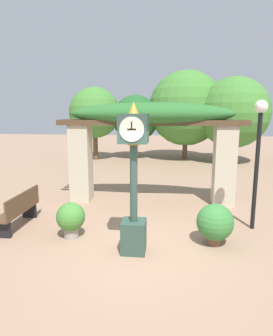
{
  "coord_description": "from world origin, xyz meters",
  "views": [
    {
      "loc": [
        0.58,
        -5.8,
        2.86
      ],
      "look_at": [
        -0.12,
        0.41,
        1.67
      ],
      "focal_mm": 32.0,
      "sensor_mm": 36.0,
      "label": 1
    }
  ],
  "objects_px": {
    "potted_plant_near_left": "(215,223)",
    "potted_plant_near_right": "(71,218)",
    "lamp_post": "(259,141)",
    "park_bench": "(19,210)",
    "pedestal_clock": "(134,180)"
  },
  "relations": [
    {
      "from": "potted_plant_near_left",
      "to": "potted_plant_near_right",
      "type": "bearing_deg",
      "value": -179.91
    },
    {
      "from": "potted_plant_near_left",
      "to": "lamp_post",
      "type": "height_order",
      "value": "lamp_post"
    },
    {
      "from": "potted_plant_near_left",
      "to": "park_bench",
      "type": "xyz_separation_m",
      "value": [
        -4.7,
        0.49,
        -0.05
      ]
    },
    {
      "from": "pedestal_clock",
      "to": "potted_plant_near_left",
      "type": "bearing_deg",
      "value": 17.64
    },
    {
      "from": "potted_plant_near_right",
      "to": "park_bench",
      "type": "bearing_deg",
      "value": 161.86
    },
    {
      "from": "park_bench",
      "to": "lamp_post",
      "type": "bearing_deg",
      "value": 95.39
    },
    {
      "from": "pedestal_clock",
      "to": "potted_plant_near_left",
      "type": "height_order",
      "value": "pedestal_clock"
    },
    {
      "from": "potted_plant_near_left",
      "to": "lamp_post",
      "type": "bearing_deg",
      "value": 43.99
    },
    {
      "from": "potted_plant_near_right",
      "to": "park_bench",
      "type": "distance_m",
      "value": 1.57
    },
    {
      "from": "potted_plant_near_right",
      "to": "lamp_post",
      "type": "height_order",
      "value": "lamp_post"
    },
    {
      "from": "park_bench",
      "to": "lamp_post",
      "type": "distance_m",
      "value": 6.04
    },
    {
      "from": "lamp_post",
      "to": "pedestal_clock",
      "type": "bearing_deg",
      "value": -150.42
    },
    {
      "from": "pedestal_clock",
      "to": "potted_plant_near_right",
      "type": "relative_size",
      "value": 3.66
    },
    {
      "from": "potted_plant_near_right",
      "to": "potted_plant_near_left",
      "type": "bearing_deg",
      "value": 0.09
    },
    {
      "from": "lamp_post",
      "to": "potted_plant_near_left",
      "type": "bearing_deg",
      "value": -136.01
    }
  ]
}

